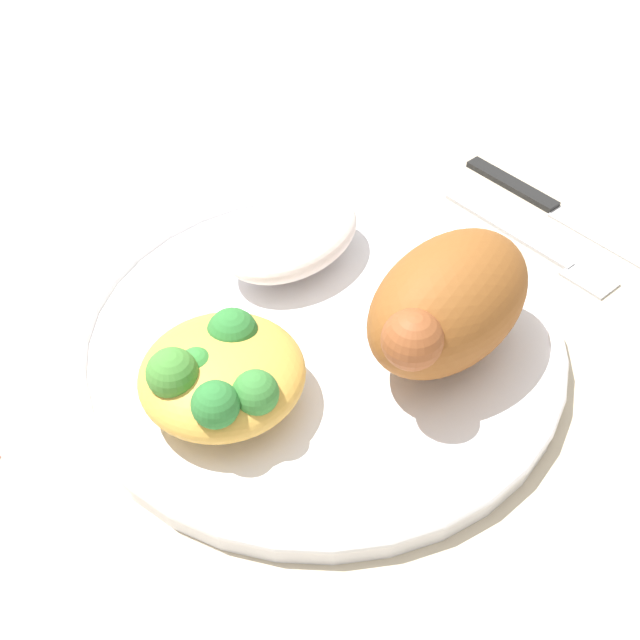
% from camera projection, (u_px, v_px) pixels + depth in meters
% --- Properties ---
extents(ground_plane, '(2.00, 2.00, 0.00)m').
position_uv_depth(ground_plane, '(320.00, 352.00, 0.53)').
color(ground_plane, '#C1B299').
extents(plate, '(0.29, 0.29, 0.02)m').
position_uv_depth(plate, '(320.00, 341.00, 0.53)').
color(plate, white).
rests_on(plate, ground_plane).
extents(roasted_chicken, '(0.12, 0.07, 0.07)m').
position_uv_depth(roasted_chicken, '(447.00, 304.00, 0.49)').
color(roasted_chicken, brown).
rests_on(roasted_chicken, plate).
extents(rice_pile, '(0.10, 0.07, 0.03)m').
position_uv_depth(rice_pile, '(291.00, 235.00, 0.56)').
color(rice_pile, white).
rests_on(rice_pile, plate).
extents(mac_cheese_with_broccoli, '(0.09, 0.09, 0.05)m').
position_uv_depth(mac_cheese_with_broccoli, '(220.00, 374.00, 0.47)').
color(mac_cheese_with_broccoli, gold).
rests_on(mac_cheese_with_broccoli, plate).
extents(fork, '(0.03, 0.14, 0.01)m').
position_uv_depth(fork, '(536.00, 245.00, 0.60)').
color(fork, '#B2B2B7').
rests_on(fork, ground_plane).
extents(knife, '(0.03, 0.19, 0.01)m').
position_uv_depth(knife, '(554.00, 206.00, 0.63)').
color(knife, black).
rests_on(knife, ground_plane).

